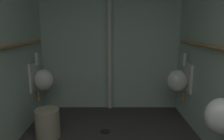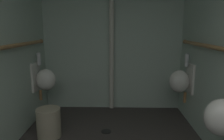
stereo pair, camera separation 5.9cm
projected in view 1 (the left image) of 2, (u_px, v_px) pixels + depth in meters
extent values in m
cube|color=#AFC3B4|center=(110.00, 36.00, 3.63)|extent=(2.50, 0.06, 2.56)
ellipsoid|color=silver|center=(44.00, 80.00, 3.23)|extent=(0.30, 0.26, 0.34)
cube|color=silver|center=(34.00, 77.00, 3.23)|extent=(0.03, 0.30, 0.44)
cylinder|color=silver|center=(37.00, 60.00, 3.17)|extent=(0.06, 0.06, 0.16)
sphere|color=silver|center=(36.00, 55.00, 3.16)|extent=(0.06, 0.06, 0.06)
cylinder|color=#9E7042|center=(39.00, 96.00, 3.28)|extent=(0.04, 0.04, 0.16)
ellipsoid|color=silver|center=(221.00, 116.00, 1.90)|extent=(0.30, 0.26, 0.34)
ellipsoid|color=silver|center=(177.00, 81.00, 3.18)|extent=(0.30, 0.26, 0.34)
cube|color=silver|center=(188.00, 78.00, 3.17)|extent=(0.03, 0.30, 0.44)
cylinder|color=silver|center=(185.00, 61.00, 3.12)|extent=(0.06, 0.06, 0.16)
sphere|color=silver|center=(185.00, 55.00, 3.10)|extent=(0.06, 0.06, 0.06)
cylinder|color=#9E7042|center=(183.00, 97.00, 3.23)|extent=(0.04, 0.04, 0.16)
sphere|color=#9E7042|center=(39.00, 41.00, 3.32)|extent=(0.06, 0.06, 0.06)
sphere|color=#9E7042|center=(183.00, 42.00, 3.26)|extent=(0.06, 0.06, 0.06)
cylinder|color=beige|center=(110.00, 37.00, 3.52)|extent=(0.08, 0.08, 2.51)
cylinder|color=black|center=(105.00, 131.00, 2.94)|extent=(0.14, 0.14, 0.01)
cylinder|color=#9E937A|center=(48.00, 123.00, 2.76)|extent=(0.31, 0.31, 0.39)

